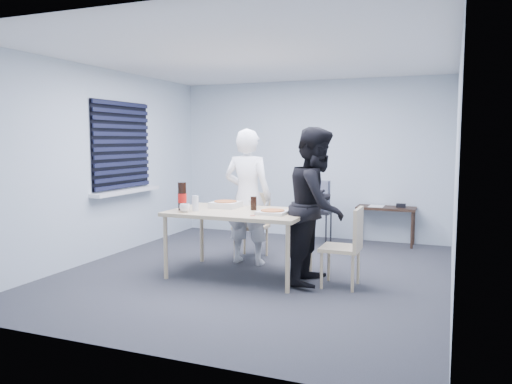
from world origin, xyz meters
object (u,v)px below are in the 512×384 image
at_px(soda_bottle, 182,197).
at_px(backpack, 318,196).
at_px(dining_table, 240,216).
at_px(stool, 318,217).
at_px(person_white, 248,197).
at_px(mug_b, 253,204).
at_px(side_table, 386,212).
at_px(person_black, 317,206).
at_px(chair_right, 348,242).
at_px(mug_a, 185,208).
at_px(chair_far, 253,220).

bearing_deg(soda_bottle, backpack, 62.91).
height_order(dining_table, stool, dining_table).
relative_size(person_white, mug_b, 17.70).
bearing_deg(side_table, stool, -152.94).
bearing_deg(person_black, chair_right, -99.82).
height_order(person_white, person_black, same).
height_order(person_white, mug_a, person_white).
xyz_separation_m(backpack, mug_b, (-0.39, -1.69, 0.06)).
relative_size(dining_table, soda_bottle, 4.84).
xyz_separation_m(chair_far, mug_a, (-0.33, -1.32, 0.32)).
height_order(chair_far, backpack, backpack).
bearing_deg(stool, backpack, -90.00).
bearing_deg(dining_table, stool, 77.07).
height_order(person_black, side_table, person_black).
relative_size(dining_table, side_table, 1.82).
xyz_separation_m(chair_far, side_table, (1.62, 1.49, 0.00)).
height_order(person_black, soda_bottle, person_black).
height_order(chair_far, soda_bottle, soda_bottle).
relative_size(mug_a, soda_bottle, 0.37).
relative_size(chair_far, soda_bottle, 2.66).
bearing_deg(person_black, backpack, 13.87).
xyz_separation_m(dining_table, person_black, (0.93, 0.06, 0.16)).
bearing_deg(side_table, chair_right, -92.36).
bearing_deg(side_table, soda_bottle, -127.66).
xyz_separation_m(dining_table, person_white, (-0.14, 0.59, 0.16)).
height_order(stool, mug_a, mug_a).
bearing_deg(backpack, chair_far, -118.44).
bearing_deg(dining_table, person_black, 3.81).
distance_m(dining_table, stool, 2.05).
relative_size(chair_far, backpack, 1.97).
distance_m(dining_table, person_white, 0.63).
relative_size(chair_right, soda_bottle, 2.66).
bearing_deg(chair_far, person_black, -38.76).
relative_size(side_table, mug_a, 7.24).
relative_size(chair_far, mug_b, 8.90).
xyz_separation_m(chair_far, stool, (0.67, 1.00, -0.07)).
distance_m(chair_far, chair_right, 1.81).
height_order(chair_right, mug_b, chair_right).
relative_size(person_white, side_table, 1.99).
xyz_separation_m(mug_a, soda_bottle, (-0.11, 0.13, 0.11)).
height_order(side_table, mug_a, mug_a).
bearing_deg(person_white, mug_b, 122.66).
relative_size(chair_right, backpack, 1.97).
bearing_deg(mug_b, dining_table, -102.77).
height_order(backpack, soda_bottle, soda_bottle).
bearing_deg(mug_b, person_black, -13.84).
bearing_deg(chair_far, side_table, 42.55).
bearing_deg(person_black, stool, 13.77).
distance_m(backpack, mug_b, 1.74).
bearing_deg(chair_right, backpack, 113.31).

